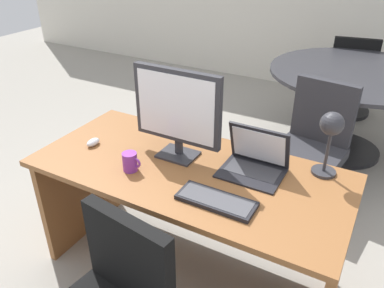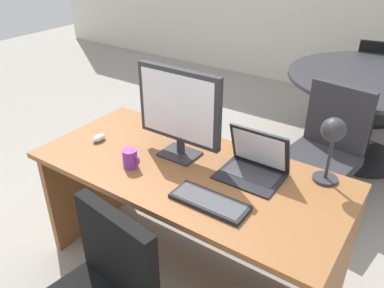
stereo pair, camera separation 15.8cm
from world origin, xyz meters
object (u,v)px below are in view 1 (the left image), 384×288
(desk, at_px, (193,199))
(laptop, at_px, (256,157))
(mouse, at_px, (93,142))
(meeting_table, at_px, (354,92))
(desk_lamp, at_px, (331,132))
(coffee_mug, at_px, (130,162))
(meeting_chair_near, at_px, (309,157))
(meeting_chair_far, at_px, (348,84))
(monitor, at_px, (177,109))
(keyboard, at_px, (216,200))

(desk, height_order, laptop, laptop)
(mouse, bearing_deg, meeting_table, 60.88)
(desk_lamp, xyz_separation_m, coffee_mug, (-0.85, -0.42, -0.19))
(desk, xyz_separation_m, meeting_chair_near, (0.40, 1.01, -0.15))
(coffee_mug, bearing_deg, meeting_chair_near, 62.19)
(coffee_mug, height_order, meeting_chair_near, meeting_chair_near)
(laptop, bearing_deg, desk, -161.67)
(meeting_table, bearing_deg, mouse, -119.12)
(desk, height_order, meeting_chair_far, meeting_chair_far)
(monitor, relative_size, meeting_chair_near, 0.54)
(monitor, height_order, keyboard, monitor)
(desk, height_order, mouse, mouse)
(monitor, bearing_deg, meeting_chair_far, 79.90)
(desk, bearing_deg, laptop, 18.33)
(keyboard, height_order, mouse, mouse)
(desk_lamp, distance_m, coffee_mug, 0.97)
(desk_lamp, bearing_deg, meeting_chair_near, 104.65)
(monitor, distance_m, coffee_mug, 0.35)
(monitor, relative_size, desk_lamp, 1.41)
(coffee_mug, bearing_deg, meeting_chair_far, 78.18)
(desk, xyz_separation_m, meeting_chair_far, (0.38, 2.76, -0.16))
(meeting_chair_far, bearing_deg, meeting_chair_near, -89.33)
(mouse, distance_m, desk_lamp, 1.25)
(coffee_mug, distance_m, meeting_chair_near, 1.44)
(meeting_chair_far, bearing_deg, keyboard, -92.53)
(keyboard, height_order, coffee_mug, coffee_mug)
(monitor, height_order, coffee_mug, monitor)
(keyboard, relative_size, coffee_mug, 3.48)
(keyboard, xyz_separation_m, desk_lamp, (0.36, 0.45, 0.23))
(desk, xyz_separation_m, desk_lamp, (0.61, 0.21, 0.47))
(keyboard, height_order, meeting_table, meeting_table)
(meeting_chair_near, bearing_deg, monitor, -117.35)
(laptop, distance_m, meeting_table, 1.82)
(desk, xyz_separation_m, meeting_table, (0.53, 1.89, 0.08))
(coffee_mug, bearing_deg, desk, 41.10)
(meeting_table, xyz_separation_m, meeting_chair_near, (-0.13, -0.88, -0.23))
(keyboard, xyz_separation_m, meeting_chair_far, (0.13, 3.00, -0.41))
(keyboard, height_order, meeting_chair_far, meeting_chair_far)
(monitor, distance_m, meeting_chair_far, 2.86)
(laptop, height_order, meeting_table, laptop)
(coffee_mug, xyz_separation_m, meeting_chair_near, (0.64, 1.22, -0.43))
(monitor, relative_size, mouse, 5.47)
(desk_lamp, relative_size, coffee_mug, 3.35)
(desk, bearing_deg, mouse, -169.45)
(keyboard, relative_size, meeting_chair_near, 0.39)
(desk_lamp, distance_m, meeting_table, 1.73)
(meeting_chair_near, bearing_deg, meeting_chair_far, 90.67)
(laptop, xyz_separation_m, coffee_mug, (-0.54, -0.31, -0.02))
(mouse, distance_m, meeting_chair_near, 1.54)
(monitor, distance_m, keyboard, 0.51)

